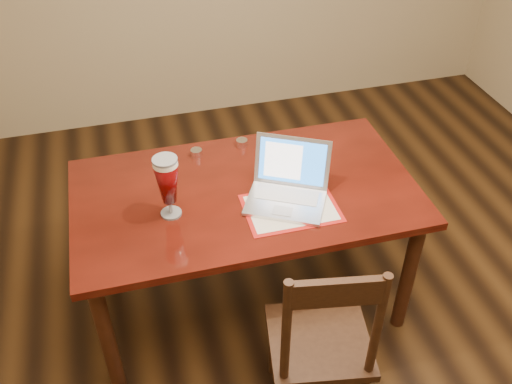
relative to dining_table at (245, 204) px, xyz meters
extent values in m
plane|color=black|center=(0.43, -0.40, -0.70)|extent=(5.00, 5.00, 0.00)
cube|color=#4C110A|center=(0.01, 0.01, 0.06)|extent=(1.68, 0.95, 0.04)
cylinder|color=#34170D|center=(-0.75, -0.37, -0.33)|extent=(0.07, 0.07, 0.74)
cylinder|color=#34170D|center=(0.75, -0.39, -0.33)|extent=(0.07, 0.07, 0.74)
cylinder|color=#34170D|center=(-0.74, 0.40, -0.33)|extent=(0.07, 0.07, 0.74)
cylinder|color=#34170D|center=(0.76, 0.39, -0.33)|extent=(0.07, 0.07, 0.74)
cube|color=#A7130F|center=(0.18, -0.18, 0.08)|extent=(0.44, 0.32, 0.00)
cube|color=beige|center=(0.18, -0.18, 0.09)|extent=(0.40, 0.27, 0.00)
cube|color=silver|center=(0.16, -0.15, 0.09)|extent=(0.44, 0.39, 0.02)
cube|color=silver|center=(0.18, -0.11, 0.10)|extent=(0.31, 0.24, 0.00)
cube|color=#ADADB1|center=(0.13, -0.21, 0.10)|extent=(0.11, 0.10, 0.00)
cube|color=silver|center=(0.23, -0.01, 0.22)|extent=(0.35, 0.23, 0.24)
cube|color=blue|center=(0.23, -0.02, 0.22)|extent=(0.31, 0.20, 0.20)
cube|color=white|center=(0.19, 0.00, 0.22)|extent=(0.18, 0.13, 0.17)
cylinder|color=silver|center=(-0.37, -0.08, 0.09)|extent=(0.10, 0.10, 0.01)
cylinder|color=silver|center=(-0.37, -0.08, 0.13)|extent=(0.02, 0.02, 0.07)
cylinder|color=white|center=(-0.37, -0.08, 0.37)|extent=(0.11, 0.11, 0.02)
cylinder|color=silver|center=(-0.37, -0.08, 0.39)|extent=(0.11, 0.11, 0.01)
cylinder|color=white|center=(-0.17, 0.35, 0.10)|extent=(0.06, 0.06, 0.04)
cylinder|color=white|center=(0.08, 0.38, 0.10)|extent=(0.06, 0.06, 0.04)
cube|color=#311B0D|center=(0.15, -0.70, -0.25)|extent=(0.50, 0.49, 0.04)
cylinder|color=#311B0D|center=(0.01, -0.50, -0.49)|extent=(0.04, 0.04, 0.43)
cylinder|color=#311B0D|center=(0.36, -0.56, -0.49)|extent=(0.04, 0.04, 0.43)
cylinder|color=#311B0D|center=(-0.05, -0.83, 0.05)|extent=(0.04, 0.04, 0.56)
cylinder|color=#311B0D|center=(0.30, -0.89, 0.05)|extent=(0.04, 0.04, 0.56)
cube|color=#311B0D|center=(0.12, -0.86, 0.26)|extent=(0.35, 0.09, 0.12)
camera|label=1|loc=(-0.51, -2.09, 1.82)|focal=40.00mm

